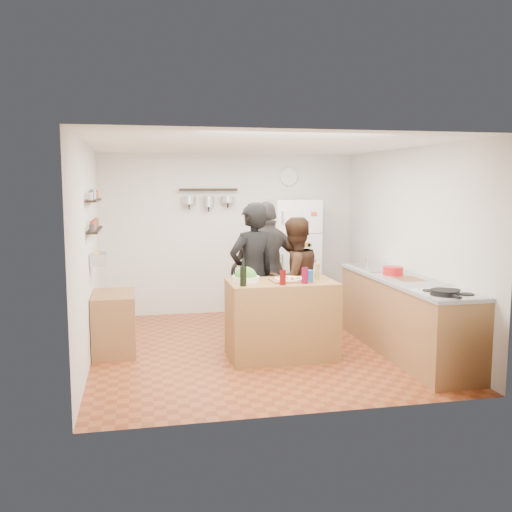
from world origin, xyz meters
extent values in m
plane|color=brown|center=(0.00, 0.00, 0.00)|extent=(4.20, 4.20, 0.00)
plane|color=white|center=(0.00, 0.00, 2.50)|extent=(4.20, 4.20, 0.00)
plane|color=silver|center=(0.00, 2.10, 1.25)|extent=(4.00, 0.00, 4.00)
plane|color=silver|center=(-2.00, 0.00, 1.25)|extent=(0.00, 4.20, 4.20)
plane|color=silver|center=(2.00, 0.00, 1.25)|extent=(0.00, 4.20, 4.20)
cube|color=olive|center=(0.20, -0.40, 0.46)|extent=(1.25, 0.72, 0.91)
cube|color=brown|center=(0.28, -0.42, 0.92)|extent=(0.42, 0.34, 0.02)
cylinder|color=beige|center=(0.28, -0.42, 0.94)|extent=(0.34, 0.34, 0.02)
cylinder|color=white|center=(-0.22, -0.35, 0.94)|extent=(0.32, 0.32, 0.06)
cylinder|color=black|center=(-0.30, -0.62, 1.02)|extent=(0.07, 0.07, 0.22)
cylinder|color=#540707|center=(0.15, -0.64, 0.99)|extent=(0.07, 0.07, 0.17)
cylinder|color=maroon|center=(0.42, -0.60, 1.00)|extent=(0.08, 0.08, 0.18)
cylinder|color=olive|center=(0.65, -0.35, 0.99)|extent=(0.05, 0.05, 0.16)
cylinder|color=#1B5198|center=(0.50, -0.52, 0.98)|extent=(0.09, 0.09, 0.14)
imported|color=black|center=(-0.02, 0.21, 0.91)|extent=(0.78, 0.66, 1.81)
imported|color=black|center=(0.51, 0.17, 0.81)|extent=(0.96, 0.87, 1.62)
imported|color=#2B2826|center=(0.29, 0.70, 0.90)|extent=(1.12, 0.63, 1.81)
cube|color=#9E7042|center=(1.70, -0.55, 0.45)|extent=(0.63, 2.63, 0.90)
cube|color=white|center=(1.70, -1.50, 0.91)|extent=(0.60, 0.62, 0.02)
cylinder|color=black|center=(1.60, -1.61, 0.95)|extent=(0.29, 0.29, 0.06)
cube|color=silver|center=(1.70, 0.30, 0.92)|extent=(0.50, 0.80, 0.03)
cube|color=brown|center=(1.70, -0.62, 0.91)|extent=(0.30, 0.40, 0.02)
cylinder|color=red|center=(1.65, -0.30, 0.97)|extent=(0.25, 0.25, 0.10)
cube|color=white|center=(0.95, 1.75, 0.90)|extent=(0.70, 0.68, 1.80)
cylinder|color=silver|center=(0.95, 2.08, 2.15)|extent=(0.30, 0.03, 0.30)
cube|color=black|center=(-1.93, 0.20, 1.50)|extent=(0.12, 1.00, 0.02)
cube|color=black|center=(-1.93, 0.20, 1.85)|extent=(0.12, 1.00, 0.02)
cube|color=silver|center=(-1.90, 0.20, 1.15)|extent=(0.18, 0.35, 0.14)
cube|color=olive|center=(-1.74, 0.19, 0.36)|extent=(0.50, 0.80, 0.73)
cube|color=black|center=(-0.35, 2.00, 1.95)|extent=(0.90, 0.04, 0.04)
camera|label=1|loc=(-1.44, -6.77, 2.05)|focal=40.00mm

